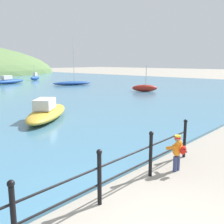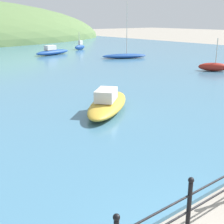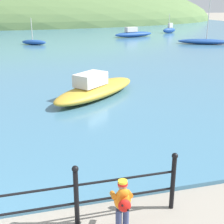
{
  "view_description": "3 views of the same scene",
  "coord_description": "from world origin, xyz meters",
  "px_view_note": "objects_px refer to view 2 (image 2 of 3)",
  "views": [
    {
      "loc": [
        -3.43,
        -2.06,
        2.94
      ],
      "look_at": [
        3.85,
        4.52,
        1.05
      ],
      "focal_mm": 42.0,
      "sensor_mm": 36.0,
      "label": 1
    },
    {
      "loc": [
        -4.44,
        -1.74,
        4.15
      ],
      "look_at": [
        2.08,
        6.38,
        1.0
      ],
      "focal_mm": 50.0,
      "sensor_mm": 36.0,
      "label": 2
    },
    {
      "loc": [
        1.41,
        -3.23,
        3.87
      ],
      "look_at": [
        3.52,
        4.8,
        0.92
      ],
      "focal_mm": 50.0,
      "sensor_mm": 36.0,
      "label": 3
    }
  ],
  "objects_px": {
    "boat_twin_mast": "(108,103)",
    "boat_nearest_quay": "(52,52)",
    "boat_red_dinghy": "(80,47)",
    "boat_green_fishing": "(124,56)",
    "boat_white_sailboat": "(214,67)"
  },
  "relations": [
    {
      "from": "boat_twin_mast",
      "to": "boat_nearest_quay",
      "type": "distance_m",
      "value": 23.45
    },
    {
      "from": "boat_twin_mast",
      "to": "boat_nearest_quay",
      "type": "xyz_separation_m",
      "value": [
        8.91,
        21.69,
        0.0
      ]
    },
    {
      "from": "boat_red_dinghy",
      "to": "boat_nearest_quay",
      "type": "distance_m",
      "value": 6.6
    },
    {
      "from": "boat_nearest_quay",
      "to": "boat_twin_mast",
      "type": "bearing_deg",
      "value": -112.32
    },
    {
      "from": "boat_red_dinghy",
      "to": "boat_twin_mast",
      "type": "distance_m",
      "value": 28.88
    },
    {
      "from": "boat_green_fishing",
      "to": "boat_red_dinghy",
      "type": "height_order",
      "value": "boat_green_fishing"
    },
    {
      "from": "boat_white_sailboat",
      "to": "boat_nearest_quay",
      "type": "distance_m",
      "value": 18.78
    },
    {
      "from": "boat_twin_mast",
      "to": "boat_nearest_quay",
      "type": "bearing_deg",
      "value": 67.68
    },
    {
      "from": "boat_red_dinghy",
      "to": "boat_twin_mast",
      "type": "xyz_separation_m",
      "value": [
        -14.7,
        -24.85,
        -0.05
      ]
    },
    {
      "from": "boat_white_sailboat",
      "to": "boat_nearest_quay",
      "type": "xyz_separation_m",
      "value": [
        -4.46,
        18.25,
        0.01
      ]
    },
    {
      "from": "boat_green_fishing",
      "to": "boat_nearest_quay",
      "type": "height_order",
      "value": "boat_green_fishing"
    },
    {
      "from": "boat_green_fishing",
      "to": "boat_twin_mast",
      "type": "xyz_separation_m",
      "value": [
        -13.29,
        -14.17,
        0.09
      ]
    },
    {
      "from": "boat_twin_mast",
      "to": "boat_nearest_quay",
      "type": "height_order",
      "value": "boat_nearest_quay"
    },
    {
      "from": "boat_red_dinghy",
      "to": "boat_nearest_quay",
      "type": "xyz_separation_m",
      "value": [
        -5.8,
        -3.16,
        -0.05
      ]
    },
    {
      "from": "boat_green_fishing",
      "to": "boat_nearest_quay",
      "type": "bearing_deg",
      "value": 120.21
    }
  ]
}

